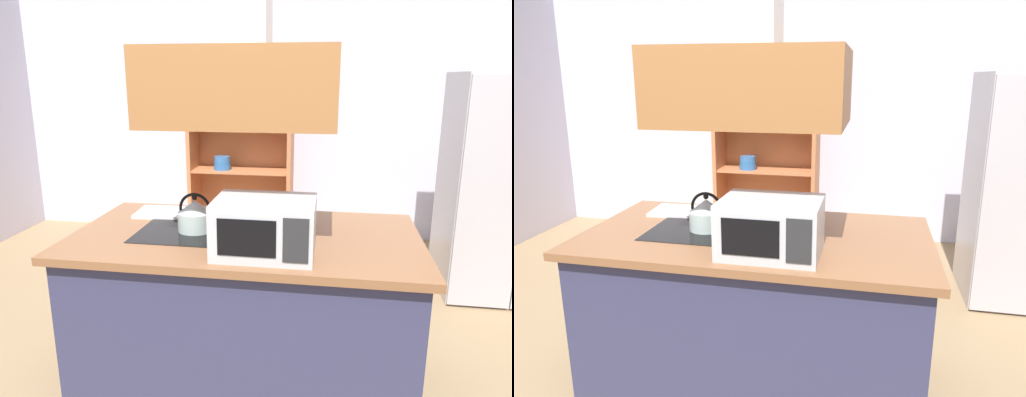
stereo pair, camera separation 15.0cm
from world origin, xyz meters
TOP-DOWN VIEW (x-y plane):
  - wall_back at (0.00, 3.00)m, footprint 6.00×0.12m
  - kitchen_island at (0.05, 0.26)m, footprint 1.81×0.98m
  - range_hood at (0.05, 0.26)m, footprint 0.90×0.70m
  - refrigerator at (1.85, 1.77)m, footprint 0.90×0.77m
  - dish_cabinet at (-0.45, 2.78)m, footprint 1.08×0.40m
  - kettle at (-0.22, 0.26)m, footprint 0.18×0.18m
  - cutting_board at (-0.49, 0.54)m, footprint 0.35×0.26m
  - microwave at (0.19, 0.00)m, footprint 0.46×0.35m
  - fruit_bowl at (0.13, 0.47)m, footprint 0.27×0.27m

SIDE VIEW (x-z plane):
  - kitchen_island at x=0.05m, z-range 0.00..0.90m
  - dish_cabinet at x=-0.45m, z-range -0.11..1.74m
  - refrigerator at x=1.85m, z-range 0.00..1.73m
  - cutting_board at x=-0.49m, z-range 0.90..0.92m
  - fruit_bowl at x=0.13m, z-range 0.87..1.01m
  - kettle at x=-0.22m, z-range 0.88..1.09m
  - microwave at x=0.19m, z-range 0.90..1.16m
  - wall_back at x=0.00m, z-range 0.00..2.70m
  - range_hood at x=0.05m, z-range 1.15..2.38m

